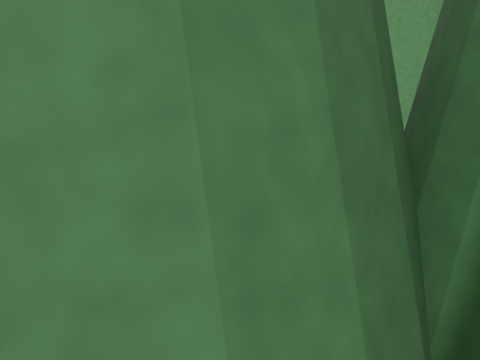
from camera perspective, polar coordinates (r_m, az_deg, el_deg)
name	(u,v)px	position (r m, az deg, el deg)	size (l,w,h in m)	color
road	(367,132)	(91.41, 15.25, 5.67)	(32.00, 260.00, 0.08)	black
shoulder_right	(472,138)	(88.74, 26.46, 4.66)	(3.60, 260.00, 0.06)	olive
shoulder_left	(281,128)	(97.33, 5.00, 6.39)	(3.60, 260.00, 0.06)	#4B5728
median_barrier	(367,130)	(91.38, 15.26, 5.90)	(0.70, 260.00, 0.85)	gray
sign_gantry	(340,125)	(45.27, 12.11, 6.52)	(16.75, 0.98, 7.80)	slate
hov_sign_pole	(208,137)	(39.93, -3.89, 5.29)	(2.80, 0.50, 8.00)	slate
tree_row_left	(271,84)	(102.34, 3.81, 11.63)	(11.46, 244.93, 18.48)	black
silver_minivan	(353,178)	(43.30, 13.65, 0.25)	(2.43, 5.27, 1.46)	#9D9DA1
red_pickup	(271,163)	(49.02, 3.80, 2.14)	(1.85, 5.19, 1.69)	black
car_ahead_green	(400,138)	(77.50, 18.94, 4.90)	(1.51, 3.74, 1.28)	#145720
car_ahead_dkred	(424,147)	(67.66, 21.52, 3.80)	(1.41, 4.05, 1.33)	#510B13
car_ahead_dkgrey	(410,128)	(94.82, 20.05, 6.02)	(1.93, 4.74, 1.38)	black
car_ahead_white	(429,118)	(119.88, 22.06, 6.99)	(2.50, 5.43, 1.51)	#B5B5B5
car_ahead_far	(418,114)	(136.98, 20.87, 7.57)	(1.68, 4.19, 1.43)	black
car_onc_near	(200,153)	(56.62, -4.92, 3.25)	(1.59, 4.55, 1.50)	black
car_onc_blue	(229,151)	(58.14, -1.38, 3.59)	(2.31, 5.68, 1.65)	navy
car_onc_white	(328,128)	(89.64, 10.66, 6.20)	(1.51, 3.75, 1.28)	silver
car_onc_far	(305,125)	(96.10, 7.95, 6.67)	(2.17, 4.70, 1.31)	black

